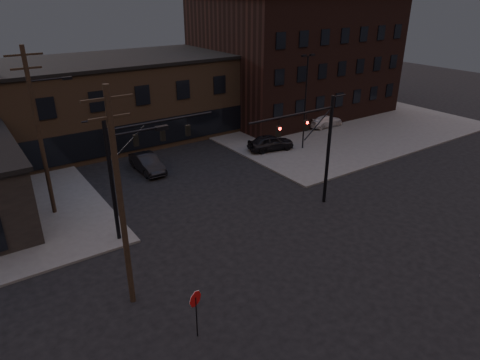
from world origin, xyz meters
name	(u,v)px	position (x,y,z in m)	size (l,w,h in m)	color
ground	(299,258)	(0.00, 0.00, 0.00)	(140.00, 140.00, 0.00)	black
sidewalk_ne	(313,117)	(22.00, 22.00, 0.07)	(30.00, 30.00, 0.15)	#474744
building_row	(121,100)	(0.00, 28.00, 4.00)	(40.00, 12.00, 8.00)	#4F3C2A
building_right	(294,56)	(22.00, 26.00, 7.00)	(22.00, 16.00, 14.00)	black
traffic_signal_near	(317,142)	(5.36, 4.50, 4.93)	(7.12, 0.24, 8.00)	black
traffic_signal_far	(131,162)	(-6.72, 8.00, 5.01)	(7.12, 0.24, 8.00)	black
stop_sign	(196,304)	(-8.00, -1.99, 1.84)	(0.72, 0.33, 2.48)	black
utility_pole_near	(121,197)	(-9.43, 2.00, 5.87)	(3.70, 0.28, 11.00)	black
utility_pole_mid	(40,130)	(-10.44, 14.00, 6.13)	(3.70, 0.28, 11.50)	black
lot_light_a	(306,94)	(13.00, 14.00, 5.51)	(1.50, 0.28, 9.14)	black
lot_light_b	(315,79)	(19.00, 19.00, 5.51)	(1.50, 0.28, 9.14)	black
parked_car_lot_a	(271,142)	(10.01, 15.35, 0.92)	(1.81, 4.50, 1.53)	black
parked_car_lot_b	(325,121)	(20.06, 18.03, 0.81)	(1.85, 4.55, 1.32)	silver
car_crossing	(147,163)	(-1.95, 17.46, 0.76)	(1.62, 4.63, 1.53)	black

